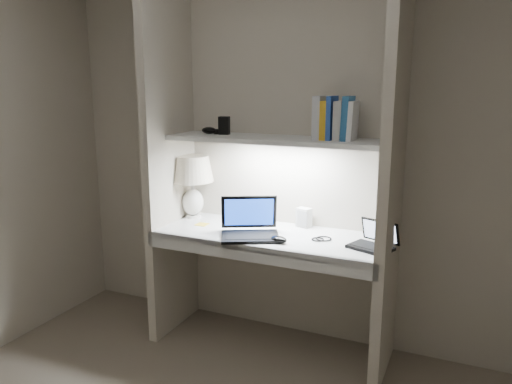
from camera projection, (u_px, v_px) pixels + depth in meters
The scene contains 17 objects.
back_wall at pixel (286, 152), 3.28m from camera, with size 3.20×0.01×2.50m, color beige.
alcove_panel_left at pixel (169, 151), 3.32m from camera, with size 0.06×0.55×2.50m, color beige.
alcove_panel_right at pixel (393, 166), 2.74m from camera, with size 0.06×0.55×2.50m, color beige.
desk at pixel (270, 236), 3.14m from camera, with size 1.40×0.55×0.04m, color white.
desk_apron at pixel (253, 253), 2.91m from camera, with size 1.46×0.03×0.10m, color silver.
shelf at pixel (276, 140), 3.10m from camera, with size 1.40×0.36×0.03m, color silver.
strip_light at pixel (276, 143), 3.10m from camera, with size 0.60×0.04×0.01m, color white.
table_lamp at pixel (192, 176), 3.45m from camera, with size 0.30×0.30×0.44m.
laptop_main at pixel (250, 227), 3.08m from camera, with size 0.45×0.43×0.24m.
laptop_netbook at pixel (374, 242), 2.85m from camera, with size 0.29×0.27×0.15m.
speaker at pixel (304, 218), 3.26m from camera, with size 0.09×0.06×0.13m, color silver.
mouse at pixel (279, 239), 2.95m from camera, with size 0.11×0.07×0.04m, color black.
cable_coil at pixel (324, 239), 3.01m from camera, with size 0.09×0.09×0.01m, color black.
sticky_note at pixel (202, 224), 3.33m from camera, with size 0.08×0.08×0.00m, color yellow.
book_row at pixel (335, 119), 2.94m from camera, with size 0.24×0.17×0.26m.
shelf_box at pixel (224, 126), 3.25m from camera, with size 0.07×0.05×0.12m, color black.
shelf_gadget at pixel (209, 130), 3.30m from camera, with size 0.10×0.07×0.04m, color black.
Camera 1 is at (1.14, -1.56, 1.69)m, focal length 35.00 mm.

